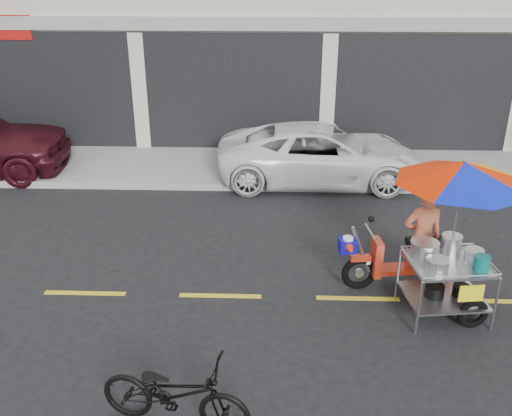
{
  "coord_description": "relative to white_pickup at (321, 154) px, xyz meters",
  "views": [
    {
      "loc": [
        -1.23,
        -7.04,
        4.59
      ],
      "look_at": [
        -1.5,
        0.6,
        1.15
      ],
      "focal_mm": 40.0,
      "sensor_mm": 36.0,
      "label": 1
    }
  ],
  "objects": [
    {
      "name": "ground",
      "position": [
        0.23,
        -4.67,
        -0.62
      ],
      "size": [
        90.0,
        90.0,
        0.0
      ],
      "primitive_type": "plane",
      "color": "black"
    },
    {
      "name": "sidewalk",
      "position": [
        0.23,
        0.83,
        -0.54
      ],
      "size": [
        45.0,
        3.0,
        0.15
      ],
      "primitive_type": "cube",
      "color": "gray",
      "rests_on": "ground"
    },
    {
      "name": "centerline",
      "position": [
        0.23,
        -4.67,
        -0.61
      ],
      "size": [
        42.0,
        0.1,
        0.01
      ],
      "primitive_type": "cube",
      "color": "gold",
      "rests_on": "ground"
    },
    {
      "name": "white_pickup",
      "position": [
        0.0,
        0.0,
        0.0
      ],
      "size": [
        4.45,
        2.08,
        1.23
      ],
      "primitive_type": "imported",
      "rotation": [
        0.0,
        0.0,
        1.58
      ],
      "color": "white",
      "rests_on": "ground"
    },
    {
      "name": "near_bicycle",
      "position": [
        -2.0,
        -7.16,
        -0.19
      ],
      "size": [
        1.72,
        0.9,
        0.86
      ],
      "primitive_type": "imported",
      "rotation": [
        0.0,
        0.0,
        1.36
      ],
      "color": "black",
      "rests_on": "ground"
    },
    {
      "name": "food_vendor_rig",
      "position": [
        1.27,
        -4.7,
        0.8
      ],
      "size": [
        2.4,
        1.93,
        2.26
      ],
      "rotation": [
        0.0,
        0.0,
        0.13
      ],
      "color": "black",
      "rests_on": "ground"
    }
  ]
}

